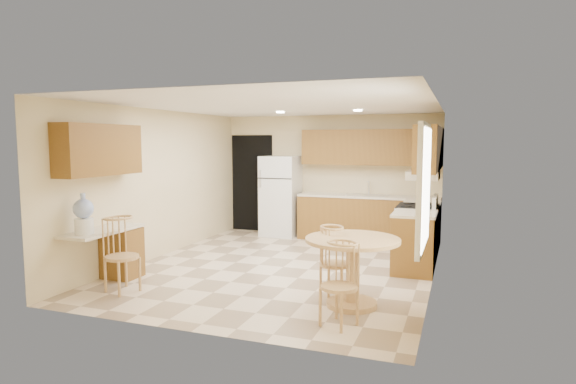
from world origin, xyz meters
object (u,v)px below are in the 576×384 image
(chair_table_a, at_px, (334,256))
(chair_table_b, at_px, (337,278))
(stove, at_px, (417,232))
(refrigerator, at_px, (281,196))
(water_crock, at_px, (84,215))
(dining_table, at_px, (352,262))
(chair_desk, at_px, (117,249))

(chair_table_a, relative_size, chair_table_b, 1.01)
(stove, bearing_deg, chair_table_a, -108.12)
(refrigerator, bearing_deg, water_crock, -103.32)
(dining_table, relative_size, chair_table_b, 1.25)
(refrigerator, relative_size, chair_desk, 1.71)
(chair_table_a, bearing_deg, stove, 125.72)
(dining_table, height_order, water_crock, water_crock)
(refrigerator, distance_m, dining_table, 4.49)
(chair_table_a, relative_size, water_crock, 1.69)
(stove, bearing_deg, refrigerator, 157.01)
(water_crock, bearing_deg, dining_table, 10.38)
(water_crock, bearing_deg, chair_desk, 8.29)
(stove, height_order, water_crock, water_crock)
(chair_table_b, height_order, chair_desk, chair_desk)
(chair_table_a, bearing_deg, chair_desk, -111.10)
(dining_table, relative_size, chair_desk, 1.15)
(dining_table, distance_m, water_crock, 3.49)
(water_crock, bearing_deg, refrigerator, 76.68)
(stove, relative_size, chair_desk, 1.12)
(chair_table_b, bearing_deg, chair_desk, 20.37)
(stove, bearing_deg, chair_desk, -137.80)
(dining_table, height_order, chair_table_a, chair_table_a)
(stove, bearing_deg, water_crock, -140.67)
(chair_table_a, height_order, chair_table_b, chair_table_a)
(chair_table_a, bearing_deg, refrigerator, 173.53)
(refrigerator, bearing_deg, chair_table_b, -62.68)
(chair_desk, bearing_deg, water_crock, -63.98)
(dining_table, bearing_deg, water_crock, -169.62)
(dining_table, xyz_separation_m, water_crock, (-3.40, -0.62, 0.47))
(refrigerator, height_order, chair_table_b, refrigerator)
(chair_desk, bearing_deg, chair_table_b, 104.27)
(dining_table, bearing_deg, chair_desk, -169.31)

